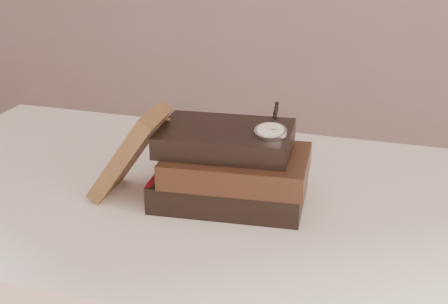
% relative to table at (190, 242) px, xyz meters
% --- Properties ---
extents(table, '(1.00, 0.60, 0.75)m').
position_rel_table_xyz_m(table, '(0.00, 0.00, 0.00)').
color(table, silver).
rests_on(table, ground).
extents(book_stack, '(0.24, 0.17, 0.11)m').
position_rel_table_xyz_m(book_stack, '(0.07, -0.01, 0.14)').
color(book_stack, black).
rests_on(book_stack, table).
extents(journal, '(0.11, 0.10, 0.14)m').
position_rel_table_xyz_m(journal, '(-0.08, -0.04, 0.16)').
color(journal, '#432D19').
rests_on(journal, table).
extents(pocket_watch, '(0.05, 0.15, 0.02)m').
position_rel_table_xyz_m(pocket_watch, '(0.13, -0.01, 0.21)').
color(pocket_watch, silver).
rests_on(pocket_watch, book_stack).
extents(eyeglasses, '(0.10, 0.11, 0.04)m').
position_rel_table_xyz_m(eyeglasses, '(-0.01, 0.06, 0.15)').
color(eyeglasses, silver).
rests_on(eyeglasses, book_stack).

